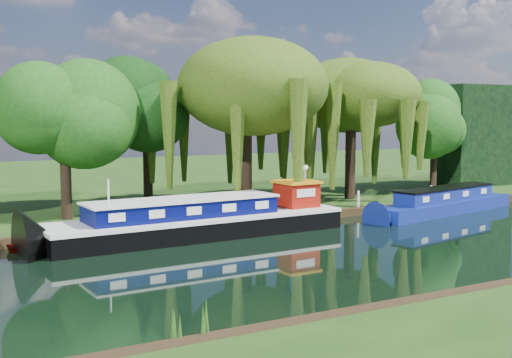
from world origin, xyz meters
TOP-DOWN VIEW (x-y plane):
  - ground at (0.00, 0.00)m, footprint 120.00×120.00m
  - far_bank at (0.00, 34.00)m, footprint 120.00×52.00m
  - dutch_barge at (-8.40, 6.45)m, footprint 15.61×4.25m
  - narrowboat at (8.00, 6.16)m, footprint 12.24×4.44m
  - red_dinghy at (-15.98, 6.97)m, footprint 3.10×2.26m
  - willow_left at (-2.83, 12.07)m, footprint 8.20×8.20m
  - willow_right at (4.98, 11.86)m, footprint 7.05×7.05m
  - tree_far_left at (-13.69, 12.42)m, footprint 5.21×5.21m
  - tree_far_mid at (-7.98, 15.50)m, footprint 5.11×5.11m
  - tree_far_right at (13.64, 12.99)m, footprint 4.35×4.35m
  - conifer_hedge at (19.00, 14.00)m, footprint 6.00×3.00m
  - lamppost at (0.50, 10.50)m, footprint 0.36×0.36m
  - mooring_posts at (-0.50, 8.40)m, footprint 19.16×0.16m

SIDE VIEW (x-z plane):
  - ground at x=0.00m, z-range 0.00..0.00m
  - red_dinghy at x=-15.98m, z-range -0.31..0.31m
  - far_bank at x=0.00m, z-range 0.00..0.45m
  - narrowboat at x=8.00m, z-range -0.25..1.51m
  - dutch_barge at x=-8.40m, z-range -0.82..2.44m
  - mooring_posts at x=-0.50m, z-range 0.45..1.45m
  - lamppost at x=0.50m, z-range 1.14..3.70m
  - conifer_hedge at x=19.00m, z-range 0.45..8.45m
  - tree_far_right at x=13.64m, z-range 1.80..8.91m
  - tree_far_left at x=-13.69m, z-range 2.00..10.39m
  - tree_far_mid at x=-7.98m, z-range 2.04..10.39m
  - willow_right at x=4.98m, z-range 2.42..11.01m
  - willow_left at x=-2.83m, z-range 2.67..12.50m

